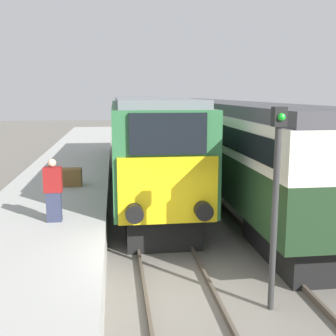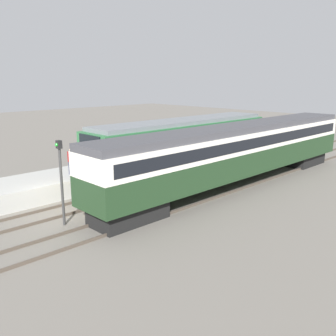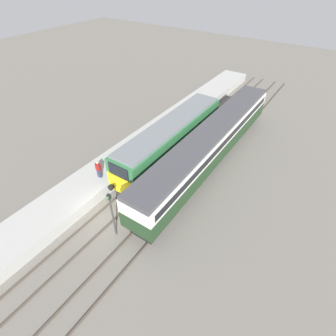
% 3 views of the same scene
% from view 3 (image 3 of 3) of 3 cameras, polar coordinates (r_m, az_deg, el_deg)
% --- Properties ---
extents(ground_plane, '(120.00, 120.00, 0.00)m').
position_cam_3_polar(ground_plane, '(20.93, -13.51, -10.54)').
color(ground_plane, slate).
extents(platform_left, '(3.50, 50.00, 1.02)m').
position_cam_3_polar(platform_left, '(26.50, -6.68, 4.17)').
color(platform_left, '#A8A8A3').
rests_on(platform_left, ground_plane).
extents(rails_near_track, '(1.51, 60.00, 0.14)m').
position_cam_3_polar(rails_near_track, '(23.29, -4.97, -2.84)').
color(rails_near_track, '#4C4238').
rests_on(rails_near_track, ground_plane).
extents(rails_far_track, '(1.50, 60.00, 0.14)m').
position_cam_3_polar(rails_far_track, '(21.85, 2.12, -6.19)').
color(rails_far_track, '#4C4238').
rests_on(rails_far_track, ground_plane).
extents(locomotive, '(2.70, 14.64, 4.03)m').
position_cam_3_polar(locomotive, '(24.62, 0.71, 6.33)').
color(locomotive, black).
rests_on(locomotive, ground_plane).
extents(passenger_carriage, '(2.75, 21.82, 3.86)m').
position_cam_3_polar(passenger_carriage, '(24.26, 9.33, 5.54)').
color(passenger_carriage, black).
rests_on(passenger_carriage, ground_plane).
extents(person_on_platform, '(0.44, 0.26, 1.59)m').
position_cam_3_polar(person_on_platform, '(22.44, -14.85, -0.30)').
color(person_on_platform, '#2D334C').
rests_on(person_on_platform, platform_left).
extents(signal_post, '(0.24, 0.28, 3.96)m').
position_cam_3_polar(signal_post, '(18.03, -12.11, -9.32)').
color(signal_post, '#333333').
rests_on(signal_post, ground_plane).
extents(luggage_crate, '(0.70, 0.56, 0.60)m').
position_cam_3_polar(luggage_crate, '(24.97, -7.85, 3.88)').
color(luggage_crate, brown).
rests_on(luggage_crate, platform_left).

